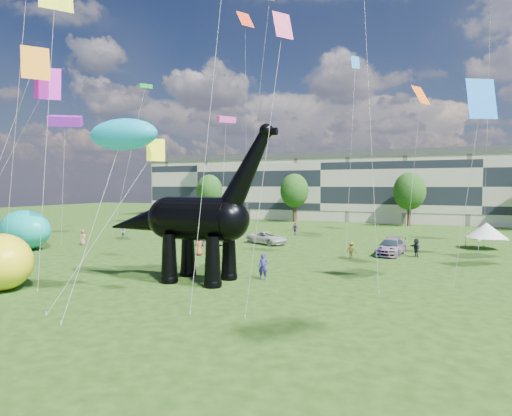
% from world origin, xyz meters
% --- Properties ---
extents(ground, '(220.00, 220.00, 0.00)m').
position_xyz_m(ground, '(0.00, 0.00, 0.00)').
color(ground, '#16330C').
rests_on(ground, ground).
extents(terrace_row, '(78.00, 11.00, 12.00)m').
position_xyz_m(terrace_row, '(-8.00, 62.00, 6.00)').
color(terrace_row, beige).
rests_on(terrace_row, ground).
extents(tree_far_left, '(5.20, 5.20, 9.44)m').
position_xyz_m(tree_far_left, '(-30.00, 53.00, 6.29)').
color(tree_far_left, '#382314').
rests_on(tree_far_left, ground).
extents(tree_mid_left, '(5.20, 5.20, 9.44)m').
position_xyz_m(tree_mid_left, '(-12.00, 53.00, 6.29)').
color(tree_mid_left, '#382314').
rests_on(tree_mid_left, ground).
extents(tree_mid_right, '(5.20, 5.20, 9.44)m').
position_xyz_m(tree_mid_right, '(8.00, 53.00, 6.29)').
color(tree_mid_right, '#382314').
rests_on(tree_mid_right, ground).
extents(dinosaur_sculpture, '(13.59, 3.83, 11.13)m').
position_xyz_m(dinosaur_sculpture, '(-2.75, 3.88, 4.20)').
color(dinosaur_sculpture, black).
rests_on(dinosaur_sculpture, ground).
extents(car_silver, '(2.11, 4.06, 1.32)m').
position_xyz_m(car_silver, '(-11.25, 26.90, 0.66)').
color(car_silver, silver).
rests_on(car_silver, ground).
extents(car_grey, '(4.37, 3.31, 1.38)m').
position_xyz_m(car_grey, '(-9.77, 20.02, 0.69)').
color(car_grey, slate).
rests_on(car_grey, ground).
extents(car_white, '(5.61, 4.20, 1.42)m').
position_xyz_m(car_white, '(-5.13, 23.45, 0.71)').
color(car_white, silver).
rests_on(car_white, ground).
extents(car_dark, '(2.71, 5.49, 1.54)m').
position_xyz_m(car_dark, '(8.77, 21.20, 0.77)').
color(car_dark, '#595960').
rests_on(car_dark, ground).
extents(gazebo_near, '(5.20, 5.20, 2.80)m').
position_xyz_m(gazebo_near, '(17.52, 29.29, 1.96)').
color(gazebo_near, silver).
rests_on(gazebo_near, ground).
extents(gazebo_left, '(4.94, 4.94, 2.65)m').
position_xyz_m(gazebo_left, '(-15.76, 28.04, 1.86)').
color(gazebo_left, white).
rests_on(gazebo_left, ground).
extents(inflatable_teal, '(7.16, 5.02, 4.17)m').
position_xyz_m(inflatable_teal, '(-26.75, 9.21, 2.08)').
color(inflatable_teal, '#0EA8A4').
rests_on(inflatable_teal, ground).
extents(inflatable_yellow, '(5.58, 4.87, 3.63)m').
position_xyz_m(inflatable_yellow, '(-12.44, -3.48, 1.82)').
color(inflatable_yellow, yellow).
rests_on(inflatable_yellow, ground).
extents(visitors, '(47.91, 30.22, 1.88)m').
position_xyz_m(visitors, '(-4.03, 19.42, 0.86)').
color(visitors, gray).
rests_on(visitors, ground).
extents(kites, '(62.60, 49.95, 27.16)m').
position_xyz_m(kites, '(11.28, 14.86, 19.33)').
color(kites, red).
rests_on(kites, ground).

